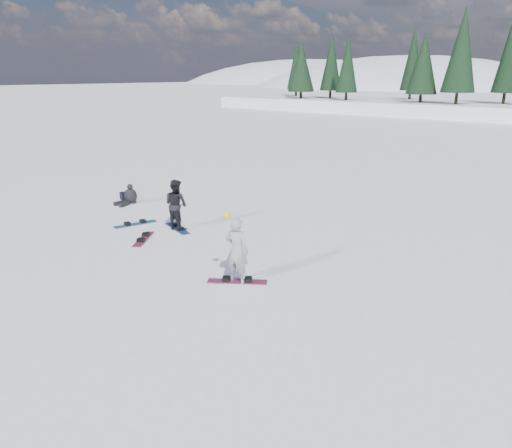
{
  "coord_description": "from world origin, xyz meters",
  "views": [
    {
      "loc": [
        10.09,
        -9.11,
        5.03
      ],
      "look_at": [
        1.74,
        0.8,
        1.1
      ],
      "focal_mm": 35.0,
      "sensor_mm": 36.0,
      "label": 1
    }
  ],
  "objects_px": {
    "snowboarder_woman": "(237,250)",
    "snowboarder_man": "(176,205)",
    "seated_rider": "(130,196)",
    "snowboard_loose_a": "(135,224)",
    "gear_bag": "(125,196)",
    "snowboard_loose_b": "(143,239)"
  },
  "relations": [
    {
      "from": "snowboarder_man",
      "to": "seated_rider",
      "type": "xyz_separation_m",
      "value": [
        -4.02,
        1.04,
        -0.54
      ]
    },
    {
      "from": "snowboarder_man",
      "to": "snowboard_loose_a",
      "type": "distance_m",
      "value": 1.81
    },
    {
      "from": "snowboarder_man",
      "to": "gear_bag",
      "type": "bearing_deg",
      "value": -18.94
    },
    {
      "from": "snowboard_loose_b",
      "to": "snowboard_loose_a",
      "type": "xyz_separation_m",
      "value": [
        -1.52,
        0.83,
        0.0
      ]
    },
    {
      "from": "seated_rider",
      "to": "snowboard_loose_a",
      "type": "height_order",
      "value": "seated_rider"
    },
    {
      "from": "snowboard_loose_b",
      "to": "snowboard_loose_a",
      "type": "relative_size",
      "value": 1.0
    },
    {
      "from": "snowboarder_woman",
      "to": "seated_rider",
      "type": "distance_m",
      "value": 9.1
    },
    {
      "from": "snowboarder_man",
      "to": "snowboard_loose_a",
      "type": "xyz_separation_m",
      "value": [
        -1.49,
        -0.61,
        -0.83
      ]
    },
    {
      "from": "snowboarder_man",
      "to": "gear_bag",
      "type": "height_order",
      "value": "snowboarder_man"
    },
    {
      "from": "snowboarder_man",
      "to": "snowboard_loose_a",
      "type": "height_order",
      "value": "snowboarder_man"
    },
    {
      "from": "gear_bag",
      "to": "snowboard_loose_a",
      "type": "relative_size",
      "value": 0.3
    },
    {
      "from": "snowboarder_man",
      "to": "gear_bag",
      "type": "relative_size",
      "value": 3.77
    },
    {
      "from": "snowboarder_woman",
      "to": "snowboarder_man",
      "type": "height_order",
      "value": "snowboarder_woman"
    },
    {
      "from": "gear_bag",
      "to": "snowboard_loose_a",
      "type": "bearing_deg",
      "value": -30.36
    },
    {
      "from": "snowboarder_woman",
      "to": "seated_rider",
      "type": "xyz_separation_m",
      "value": [
        -8.56,
        3.04,
        -0.55
      ]
    },
    {
      "from": "snowboard_loose_a",
      "to": "snowboarder_woman",
      "type": "bearing_deg",
      "value": -88.06
    },
    {
      "from": "snowboarder_woman",
      "to": "snowboard_loose_b",
      "type": "distance_m",
      "value": 4.62
    },
    {
      "from": "snowboarder_woman",
      "to": "seated_rider",
      "type": "bearing_deg",
      "value": -34.4
    },
    {
      "from": "seated_rider",
      "to": "snowboarder_woman",
      "type": "bearing_deg",
      "value": -25.9
    },
    {
      "from": "snowboard_loose_b",
      "to": "snowboard_loose_a",
      "type": "distance_m",
      "value": 1.73
    },
    {
      "from": "snowboarder_woman",
      "to": "gear_bag",
      "type": "relative_size",
      "value": 4.07
    },
    {
      "from": "seated_rider",
      "to": "gear_bag",
      "type": "height_order",
      "value": "seated_rider"
    }
  ]
}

